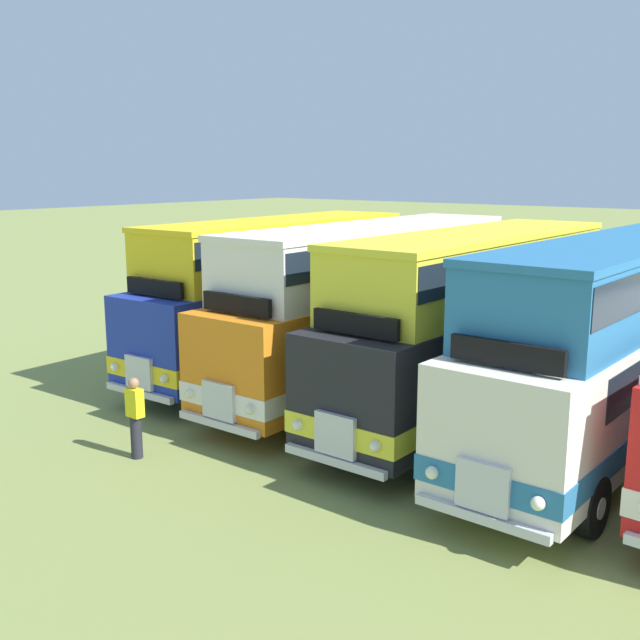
{
  "coord_description": "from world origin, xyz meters",
  "views": [
    {
      "loc": [
        3.1,
        -16.01,
        5.94
      ],
      "look_at": [
        -9.45,
        -0.27,
        1.86
      ],
      "focal_mm": 42.12,
      "sensor_mm": 36.0,
      "label": 1
    }
  ],
  "objects_px": {
    "bus_first_in_row": "(278,289)",
    "bus_fourth_in_row": "(615,336)",
    "bus_third_in_row": "(473,318)",
    "bus_second_in_row": "(371,300)",
    "marshal_person": "(135,417)"
  },
  "relations": [
    {
      "from": "bus_third_in_row",
      "to": "marshal_person",
      "type": "xyz_separation_m",
      "value": [
        -4.22,
        -6.65,
        -1.58
      ]
    },
    {
      "from": "bus_second_in_row",
      "to": "bus_third_in_row",
      "type": "distance_m",
      "value": 3.29
    },
    {
      "from": "bus_second_in_row",
      "to": "bus_third_in_row",
      "type": "relative_size",
      "value": 1.07
    },
    {
      "from": "bus_first_in_row",
      "to": "bus_fourth_in_row",
      "type": "relative_size",
      "value": 0.91
    },
    {
      "from": "bus_second_in_row",
      "to": "marshal_person",
      "type": "relative_size",
      "value": 6.56
    },
    {
      "from": "bus_first_in_row",
      "to": "marshal_person",
      "type": "relative_size",
      "value": 6.05
    },
    {
      "from": "bus_first_in_row",
      "to": "bus_fourth_in_row",
      "type": "height_order",
      "value": "same"
    },
    {
      "from": "bus_second_in_row",
      "to": "marshal_person",
      "type": "bearing_deg",
      "value": -97.71
    },
    {
      "from": "bus_first_in_row",
      "to": "bus_fourth_in_row",
      "type": "xyz_separation_m",
      "value": [
        9.78,
        -0.35,
        0.01
      ]
    },
    {
      "from": "bus_fourth_in_row",
      "to": "marshal_person",
      "type": "xyz_separation_m",
      "value": [
        -7.48,
        -6.67,
        -1.59
      ]
    },
    {
      "from": "bus_third_in_row",
      "to": "marshal_person",
      "type": "bearing_deg",
      "value": -122.41
    },
    {
      "from": "bus_third_in_row",
      "to": "bus_fourth_in_row",
      "type": "distance_m",
      "value": 3.26
    },
    {
      "from": "bus_first_in_row",
      "to": "bus_third_in_row",
      "type": "relative_size",
      "value": 0.99
    },
    {
      "from": "bus_third_in_row",
      "to": "bus_first_in_row",
      "type": "bearing_deg",
      "value": 176.7
    },
    {
      "from": "bus_third_in_row",
      "to": "bus_fourth_in_row",
      "type": "height_order",
      "value": "same"
    }
  ]
}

